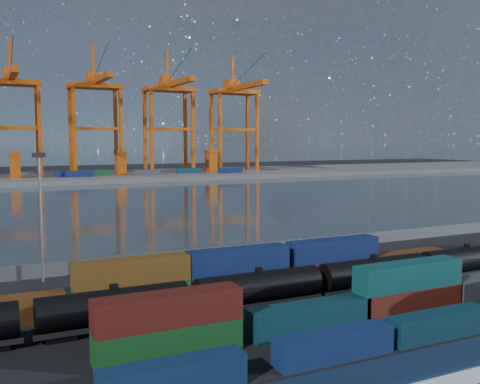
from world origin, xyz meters
name	(u,v)px	position (x,y,z in m)	size (l,w,h in m)	color
ground	(358,307)	(0.00, 0.00, 0.00)	(700.00, 700.00, 0.00)	black
harbor_water	(127,204)	(0.00, 105.00, 0.01)	(700.00, 700.00, 0.00)	#2B383E
far_quay	(73,177)	(0.00, 210.00, 1.00)	(700.00, 70.00, 2.00)	#514F4C
distant_mountains	(21,68)	(63.02, 1600.00, 220.29)	(2470.00, 1100.00, 520.00)	#1E2630
container_row_south	(306,344)	(-13.18, -10.22, 1.76)	(138.92, 2.21, 4.70)	#414446
container_row_mid	(330,307)	(-6.41, -3.84, 2.05)	(142.44, 2.57, 5.47)	#3B3E40
container_row_north	(317,266)	(1.60, 10.37, 2.15)	(141.80, 2.57, 5.48)	navy
tanker_string	(319,280)	(-2.31, 4.12, 2.27)	(92.25, 3.17, 4.53)	black
waterfront_fence	(245,250)	(0.00, 28.00, 1.00)	(160.12, 0.12, 2.20)	#595B5E
yard_light_mast	(41,210)	(-30.00, 26.00, 9.30)	(1.60, 0.40, 16.60)	slate
gantry_cranes	(55,95)	(-7.50, 203.37, 37.57)	(198.57, 45.26, 61.29)	#C24E0D
quay_containers	(51,175)	(-11.00, 195.46, 3.30)	(172.58, 10.99, 2.60)	navy
straddle_carriers	(70,163)	(-2.50, 200.00, 7.82)	(140.00, 7.00, 11.10)	#C24E0D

